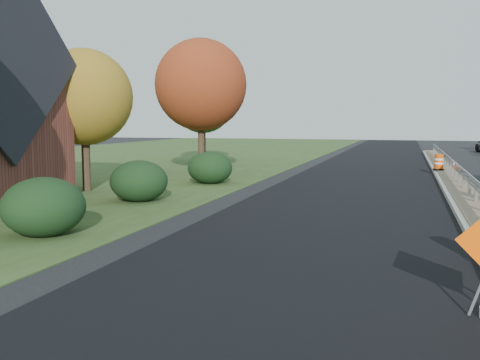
% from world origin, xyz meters
% --- Properties ---
extents(grass_verge_near, '(30.00, 120.00, 0.03)m').
position_xyz_m(grass_verge_near, '(-24.00, 10.00, 0.01)').
color(grass_verge_near, '#30431D').
rests_on(grass_verge_near, ground).
extents(milled_overlay, '(7.20, 120.00, 0.01)m').
position_xyz_m(milled_overlay, '(-4.40, 10.00, 0.01)').
color(milled_overlay, black).
rests_on(milled_overlay, ground).
extents(median, '(1.60, 55.00, 0.23)m').
position_xyz_m(median, '(0.00, 8.00, 0.11)').
color(median, gray).
rests_on(median, ground).
extents(guardrail, '(0.10, 46.15, 0.72)m').
position_xyz_m(guardrail, '(0.00, 9.00, 0.73)').
color(guardrail, silver).
rests_on(guardrail, median).
extents(hedge_south, '(2.09, 2.09, 1.52)m').
position_xyz_m(hedge_south, '(-11.00, -6.00, 0.76)').
color(hedge_south, black).
rests_on(hedge_south, ground).
extents(hedge_mid, '(2.09, 2.09, 1.52)m').
position_xyz_m(hedge_mid, '(-11.50, 0.00, 0.76)').
color(hedge_mid, black).
rests_on(hedge_mid, ground).
extents(hedge_north, '(2.09, 2.09, 1.52)m').
position_xyz_m(hedge_north, '(-11.00, 6.00, 0.76)').
color(hedge_north, black).
rests_on(hedge_north, ground).
extents(tree_near_yellow, '(3.96, 3.96, 5.88)m').
position_xyz_m(tree_near_yellow, '(-15.00, 2.00, 3.89)').
color(tree_near_yellow, '#473523').
rests_on(tree_near_yellow, ground).
extents(tree_near_red, '(4.95, 4.95, 7.35)m').
position_xyz_m(tree_near_red, '(-13.00, 10.00, 4.86)').
color(tree_near_red, '#473523').
rests_on(tree_near_red, ground).
extents(tree_near_back, '(4.29, 4.29, 6.37)m').
position_xyz_m(tree_near_back, '(-16.00, 18.00, 4.21)').
color(tree_near_back, '#473523').
rests_on(tree_near_back, ground).
extents(barrel_median_far, '(0.60, 0.60, 0.88)m').
position_xyz_m(barrel_median_far, '(-0.55, 14.05, 0.65)').
color(barrel_median_far, black).
rests_on(barrel_median_far, median).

